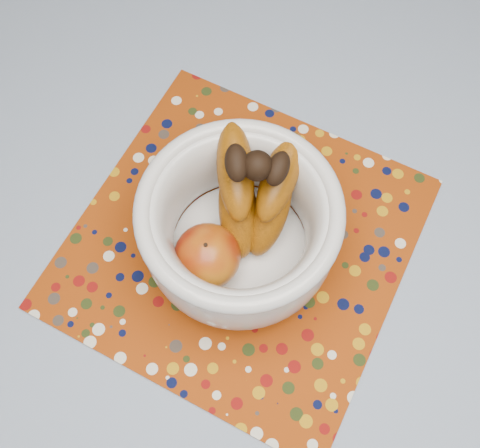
{
  "coord_description": "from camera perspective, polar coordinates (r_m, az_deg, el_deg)",
  "views": [
    {
      "loc": [
        -0.06,
        -0.16,
        1.49
      ],
      "look_at": [
        -0.1,
        0.11,
        0.85
      ],
      "focal_mm": 42.0,
      "sensor_mm": 36.0,
      "label": 1
    }
  ],
  "objects": [
    {
      "name": "table",
      "position": [
        0.84,
        5.74,
        -12.45
      ],
      "size": [
        1.2,
        1.2,
        0.75
      ],
      "color": "brown",
      "rests_on": "ground"
    },
    {
      "name": "placemat",
      "position": [
        0.78,
        0.06,
        -1.85
      ],
      "size": [
        0.56,
        0.56,
        0.0
      ],
      "primitive_type": "cube",
      "rotation": [
        0.0,
        0.0,
        -0.34
      ],
      "color": "#812E07",
      "rests_on": "tablecloth"
    },
    {
      "name": "tablecloth",
      "position": [
        0.76,
        6.32,
        -11.31
      ],
      "size": [
        1.32,
        1.32,
        0.01
      ],
      "primitive_type": "cube",
      "color": "slate",
      "rests_on": "table"
    },
    {
      "name": "fruit_bowl",
      "position": [
        0.7,
        0.39,
        0.29
      ],
      "size": [
        0.25,
        0.25,
        0.2
      ],
      "color": "silver",
      "rests_on": "placemat"
    }
  ]
}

